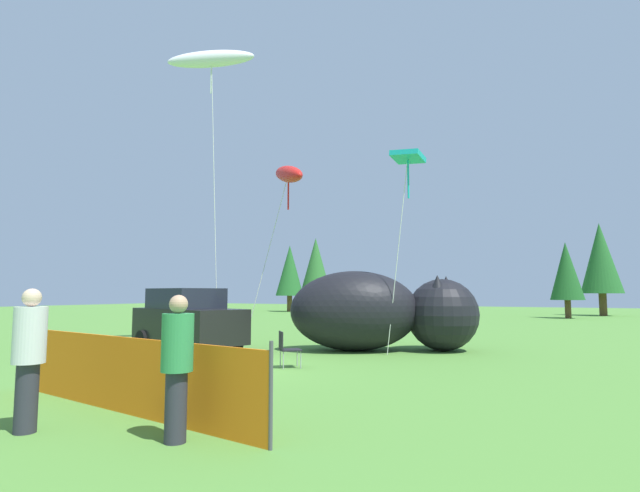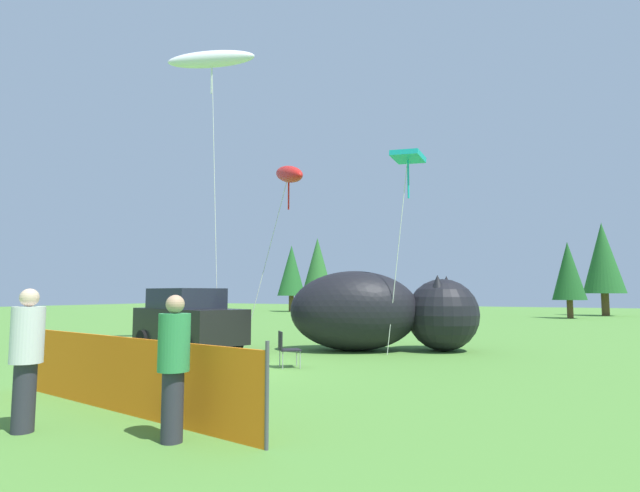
# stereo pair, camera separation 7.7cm
# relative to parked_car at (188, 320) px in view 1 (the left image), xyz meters

# --- Properties ---
(ground_plane) EXTENTS (120.00, 120.00, 0.00)m
(ground_plane) POSITION_rel_parked_car_xyz_m (3.19, -2.35, -0.98)
(ground_plane) COLOR #548C38
(parked_car) EXTENTS (4.51, 2.92, 1.98)m
(parked_car) POSITION_rel_parked_car_xyz_m (0.00, 0.00, 0.00)
(parked_car) COLOR black
(parked_car) RESTS_ON ground
(folding_chair) EXTENTS (0.72, 0.72, 0.89)m
(folding_chair) POSITION_rel_parked_car_xyz_m (4.70, -1.64, -0.46)
(folding_chair) COLOR black
(folding_chair) RESTS_ON ground
(inflatable_cat) EXTENTS (6.06, 4.50, 2.54)m
(inflatable_cat) POSITION_rel_parked_car_xyz_m (5.46, 2.79, 0.19)
(inflatable_cat) COLOR black
(inflatable_cat) RESTS_ON ground
(safety_fence) EXTENTS (6.26, 1.04, 1.27)m
(safety_fence) POSITION_rel_parked_car_xyz_m (4.80, -6.75, -0.40)
(safety_fence) COLOR orange
(safety_fence) RESTS_ON ground
(spectator_in_green_shirt) EXTENTS (0.41, 0.41, 1.90)m
(spectator_in_green_shirt) POSITION_rel_parked_car_xyz_m (4.63, -8.14, 0.06)
(spectator_in_green_shirt) COLOR #2D2D38
(spectator_in_green_shirt) RESTS_ON ground
(spectator_in_yellow_shirt) EXTENTS (0.40, 0.40, 1.82)m
(spectator_in_yellow_shirt) POSITION_rel_parked_car_xyz_m (6.70, -7.55, 0.01)
(spectator_in_yellow_shirt) COLOR #2D2D38
(spectator_in_yellow_shirt) RESTS_ON ground
(kite_white_ghost) EXTENTS (2.91, 2.46, 10.99)m
(kite_white_ghost) POSITION_rel_parked_car_xyz_m (-0.48, 1.45, 9.42)
(kite_white_ghost) COLOR silver
(kite_white_ghost) RESTS_ON ground
(kite_teal_diamond) EXTENTS (1.11, 0.92, 6.17)m
(kite_teal_diamond) POSITION_rel_parked_car_xyz_m (6.67, 2.23, 4.94)
(kite_teal_diamond) COLOR silver
(kite_teal_diamond) RESTS_ON ground
(kite_red_lizard) EXTENTS (2.71, 2.51, 6.84)m
(kite_red_lizard) POSITION_rel_parked_car_xyz_m (2.02, 2.82, 5.13)
(kite_red_lizard) COLOR silver
(kite_red_lizard) RESTS_ON ground
(horizon_tree_east) EXTENTS (3.17, 3.17, 7.57)m
(horizon_tree_east) POSITION_rel_parked_car_xyz_m (-13.21, 33.53, 3.67)
(horizon_tree_east) COLOR brown
(horizon_tree_east) RESTS_ON ground
(horizon_tree_west) EXTENTS (3.15, 3.15, 7.52)m
(horizon_tree_west) POSITION_rel_parked_car_xyz_m (12.76, 33.91, 3.64)
(horizon_tree_west) COLOR brown
(horizon_tree_west) RESTS_ON ground
(horizon_tree_mid) EXTENTS (2.74, 2.74, 6.54)m
(horizon_tree_mid) POSITION_rel_parked_car_xyz_m (-14.19, 29.91, 3.04)
(horizon_tree_mid) COLOR brown
(horizon_tree_mid) RESTS_ON ground
(horizon_tree_northeast) EXTENTS (2.33, 2.33, 5.55)m
(horizon_tree_northeast) POSITION_rel_parked_car_xyz_m (10.35, 28.19, 2.43)
(horizon_tree_northeast) COLOR brown
(horizon_tree_northeast) RESTS_ON ground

